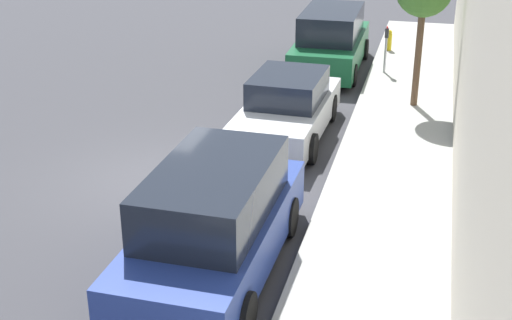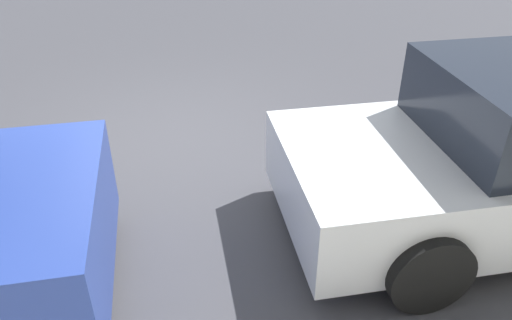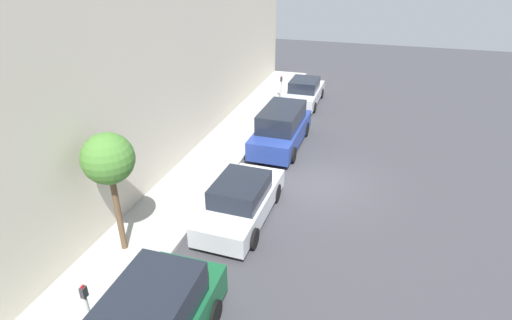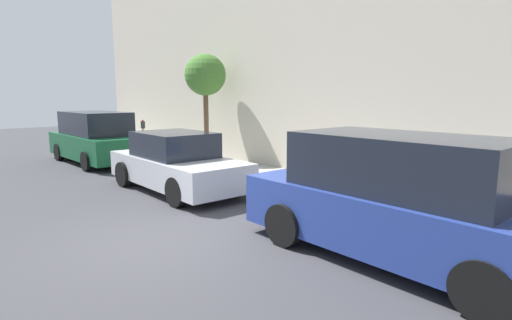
% 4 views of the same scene
% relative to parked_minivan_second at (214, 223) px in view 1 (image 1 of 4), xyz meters
% --- Properties ---
extents(ground_plane, '(60.00, 60.00, 0.00)m').
position_rel_parked_minivan_second_xyz_m(ground_plane, '(-2.27, 3.02, -0.92)').
color(ground_plane, '#38383D').
extents(sidewalk, '(2.50, 32.00, 0.15)m').
position_rel_parked_minivan_second_xyz_m(sidewalk, '(2.48, 3.02, -0.84)').
color(sidewalk, '#9E9E99').
rests_on(sidewalk, ground_plane).
extents(parked_minivan_second, '(2.02, 4.93, 1.90)m').
position_rel_parked_minivan_second_xyz_m(parked_minivan_second, '(0.00, 0.00, 0.00)').
color(parked_minivan_second, navy).
rests_on(parked_minivan_second, ground_plane).
extents(parked_sedan_third, '(1.92, 4.55, 1.54)m').
position_rel_parked_minivan_second_xyz_m(parked_sedan_third, '(-0.15, 6.20, -0.20)').
color(parked_sedan_third, '#B7BABF').
rests_on(parked_sedan_third, ground_plane).
extents(parked_minivan_fourth, '(2.02, 4.93, 1.90)m').
position_rel_parked_minivan_second_xyz_m(parked_minivan_fourth, '(-0.04, 12.12, 0.00)').
color(parked_minivan_fourth, '#14512D').
rests_on(parked_minivan_fourth, ground_plane).
extents(parking_meter_far, '(0.11, 0.15, 1.40)m').
position_rel_parked_minivan_second_xyz_m(parking_meter_far, '(1.68, 11.76, 0.09)').
color(parking_meter_far, '#ADADB2').
rests_on(parking_meter_far, sidewalk).
extents(fire_hydrant, '(0.20, 0.20, 0.69)m').
position_rel_parked_minivan_second_xyz_m(fire_hydrant, '(1.58, 14.45, -0.43)').
color(fire_hydrant, gold).
rests_on(fire_hydrant, sidewalk).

